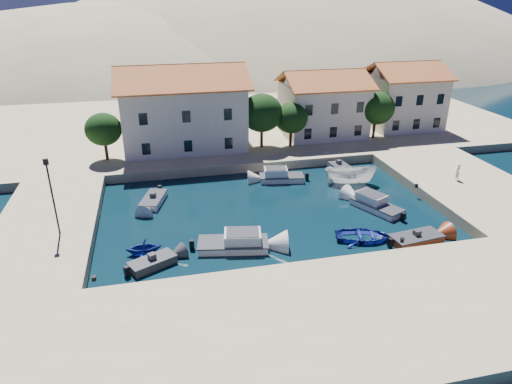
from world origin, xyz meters
TOP-DOWN VIEW (x-y plane):
  - ground at (0.00, 0.00)m, footprint 400.00×400.00m
  - quay_south at (0.00, -6.00)m, footprint 52.00×12.00m
  - quay_east at (20.50, 10.00)m, footprint 11.00×20.00m
  - quay_west at (-19.00, 10.00)m, footprint 8.00×20.00m
  - quay_north at (2.00, 38.00)m, footprint 80.00×36.00m
  - hills at (20.64, 123.62)m, footprint 254.00×176.00m
  - building_left at (-6.00, 28.00)m, footprint 14.70×9.45m
  - building_mid at (12.00, 29.00)m, footprint 10.50×8.40m
  - building_right at (24.00, 30.00)m, footprint 9.45×8.40m
  - trees at (4.51, 25.46)m, footprint 37.30×5.30m
  - lamppost at (-17.50, 8.00)m, footprint 0.35×0.25m
  - bollards at (2.80, 3.87)m, footprint 29.36×9.56m
  - motorboat_grey_sw at (-10.55, 3.26)m, footprint 3.71×2.87m
  - cabin_cruiser_south at (-4.37, 4.45)m, footprint 5.80×3.29m
  - rowboat_south at (6.19, 3.42)m, footprint 5.26×4.34m
  - motorboat_red_se at (10.09, 2.12)m, footprint 4.40×2.40m
  - cabin_cruiser_east at (9.68, 8.22)m, footprint 3.87×5.28m
  - boat_east at (9.87, 14.58)m, footprint 5.60×3.33m
  - motorboat_white_ne at (10.32, 18.79)m, footprint 2.18×3.96m
  - rowboat_west at (-11.16, 5.20)m, footprint 2.70×2.33m
  - motorboat_white_west at (-10.24, 14.31)m, footprint 2.83×4.28m
  - cabin_cruiser_north at (3.11, 16.89)m, footprint 4.87×2.72m
  - pedestrian at (19.61, 10.81)m, footprint 0.73×0.63m

SIDE VIEW (x-z plane):
  - hills at x=20.64m, z-range -72.90..26.10m
  - ground at x=0.00m, z-range 0.00..0.00m
  - rowboat_south at x=6.19m, z-range -0.47..0.47m
  - boat_east at x=9.87m, z-range -1.02..1.02m
  - rowboat_west at x=-11.16m, z-range -0.71..0.71m
  - motorboat_red_se at x=10.09m, z-range -0.33..0.92m
  - motorboat_white_west at x=-10.24m, z-range -0.33..0.92m
  - motorboat_white_ne at x=10.32m, z-range -0.33..0.92m
  - motorboat_grey_sw at x=-10.55m, z-range -0.33..0.92m
  - cabin_cruiser_south at x=-4.37m, z-range -0.32..1.28m
  - cabin_cruiser_east at x=9.68m, z-range -0.32..1.28m
  - cabin_cruiser_north at x=3.11m, z-range -0.32..1.28m
  - quay_south at x=0.00m, z-range 0.00..1.00m
  - quay_east at x=20.50m, z-range 0.00..1.00m
  - quay_west at x=-19.00m, z-range 0.00..1.00m
  - quay_north at x=2.00m, z-range 0.00..1.00m
  - bollards at x=2.80m, z-range 1.00..1.30m
  - pedestrian at x=19.61m, z-range 1.00..2.68m
  - lamppost at x=-17.50m, z-range 1.64..7.87m
  - trees at x=4.51m, z-range 1.61..8.06m
  - building_mid at x=12.00m, z-range 1.07..9.37m
  - building_right at x=24.00m, z-range 1.07..9.87m
  - building_left at x=-6.00m, z-range 1.09..10.79m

